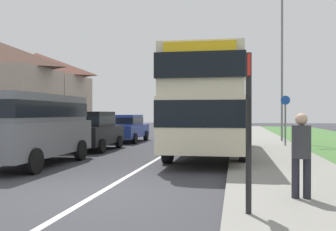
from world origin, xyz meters
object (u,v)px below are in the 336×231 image
object	(u,v)px
parked_car_blue	(125,127)
street_lamp_mid	(280,58)
parked_van_grey	(32,124)
double_decker_bus	(210,101)
cycle_route_sign	(285,118)
pedestrian_at_stop	(301,151)
bus_stop_sign	(249,122)
parked_car_black	(91,129)

from	to	relation	value
parked_car_blue	street_lamp_mid	xyz separation A→B (m)	(8.78, 0.78, 3.88)
parked_van_grey	parked_car_blue	xyz separation A→B (m)	(0.07, 10.16, -0.46)
double_decker_bus	parked_van_grey	distance (m)	6.77
cycle_route_sign	parked_van_grey	bearing A→B (deg)	-138.02
pedestrian_at_stop	street_lamp_mid	bearing A→B (deg)	84.97
cycle_route_sign	street_lamp_mid	bearing A→B (deg)	88.02
double_decker_bus	parked_car_blue	bearing A→B (deg)	130.88
bus_stop_sign	street_lamp_mid	world-z (taller)	street_lamp_mid
pedestrian_at_stop	bus_stop_sign	xyz separation A→B (m)	(-0.98, -1.23, 0.56)
parked_car_blue	street_lamp_mid	bearing A→B (deg)	5.10
parked_car_blue	bus_stop_sign	size ratio (longest dim) A/B	1.65
parked_van_grey	parked_car_blue	bearing A→B (deg)	89.59
double_decker_bus	street_lamp_mid	size ratio (longest dim) A/B	1.16
street_lamp_mid	parked_car_blue	bearing A→B (deg)	-174.90
parked_car_blue	bus_stop_sign	bearing A→B (deg)	-67.06
parked_car_black	pedestrian_at_stop	world-z (taller)	parked_car_black
pedestrian_at_stop	double_decker_bus	bearing A→B (deg)	105.14
cycle_route_sign	double_decker_bus	bearing A→B (deg)	-131.06
double_decker_bus	cycle_route_sign	size ratio (longest dim) A/B	3.85
parked_car_black	street_lamp_mid	distance (m)	11.29
parked_car_blue	bus_stop_sign	xyz separation A→B (m)	(6.49, -15.33, 0.66)
parked_car_blue	cycle_route_sign	size ratio (longest dim) A/B	1.70
parked_van_grey	pedestrian_at_stop	size ratio (longest dim) A/B	3.05
double_decker_bus	parked_van_grey	world-z (taller)	double_decker_bus
parked_car_black	cycle_route_sign	xyz separation A→B (m)	(8.76, 2.79, 0.48)
parked_van_grey	bus_stop_sign	distance (m)	8.36
bus_stop_sign	cycle_route_sign	distance (m)	13.23
bus_stop_sign	cycle_route_sign	xyz separation A→B (m)	(2.19, 13.05, -0.11)
parked_car_blue	street_lamp_mid	distance (m)	9.63
parked_van_grey	street_lamp_mid	distance (m)	14.48
parked_car_blue	cycle_route_sign	world-z (taller)	cycle_route_sign
parked_van_grey	pedestrian_at_stop	bearing A→B (deg)	-27.61
parked_van_grey	pedestrian_at_stop	xyz separation A→B (m)	(7.54, -3.94, -0.37)
double_decker_bus	parked_car_black	xyz separation A→B (m)	(-5.40, 1.06, -1.19)
double_decker_bus	parked_car_black	size ratio (longest dim) A/B	2.47
double_decker_bus	bus_stop_sign	world-z (taller)	double_decker_bus
parked_car_black	street_lamp_mid	xyz separation A→B (m)	(8.87, 5.86, 3.80)
bus_stop_sign	parked_car_blue	bearing A→B (deg)	112.94
pedestrian_at_stop	bus_stop_sign	distance (m)	1.67
parked_car_blue	street_lamp_mid	size ratio (longest dim) A/B	0.51
parked_van_grey	parked_car_black	distance (m)	5.09
parked_car_black	bus_stop_sign	xyz separation A→B (m)	(6.57, -10.26, 0.59)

